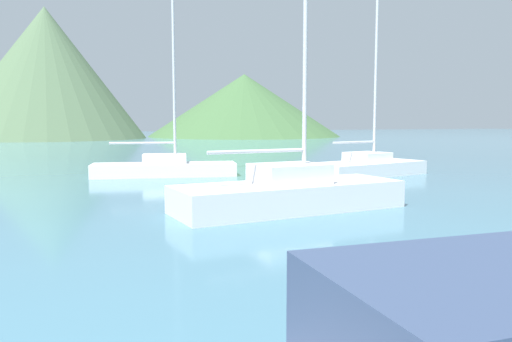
{
  "coord_description": "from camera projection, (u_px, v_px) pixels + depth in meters",
  "views": [
    {
      "loc": [
        -4.94,
        2.5,
        2.45
      ],
      "look_at": [
        -0.45,
        14.0,
        1.2
      ],
      "focal_mm": 35.0,
      "sensor_mm": 36.0,
      "label": 1
    }
  ],
  "objects": [
    {
      "name": "sailboat_inner",
      "position": [
        165.0,
        166.0,
        22.06
      ],
      "size": [
        6.44,
        2.82,
        10.53
      ],
      "rotation": [
        0.0,
        0.0,
        -0.2
      ],
      "color": "white",
      "rests_on": "ground_plane"
    },
    {
      "name": "hill_central",
      "position": [
        47.0,
        73.0,
        68.1
      ],
      "size": [
        26.27,
        26.27,
        17.82
      ],
      "color": "#4C6647",
      "rests_on": "ground_plane"
    },
    {
      "name": "hill_east",
      "position": [
        244.0,
        105.0,
        78.49
      ],
      "size": [
        30.08,
        30.08,
        9.71
      ],
      "color": "#3D6038",
      "rests_on": "ground_plane"
    },
    {
      "name": "sailboat_middle",
      "position": [
        289.0,
        192.0,
        13.68
      ],
      "size": [
        6.57,
        2.77,
        9.87
      ],
      "rotation": [
        0.0,
        0.0,
        0.1
      ],
      "color": "silver",
      "rests_on": "ground_plane"
    },
    {
      "name": "sailboat_outer",
      "position": [
        367.0,
        166.0,
        22.37
      ],
      "size": [
        5.87,
        3.36,
        7.99
      ],
      "rotation": [
        0.0,
        0.0,
        0.22
      ],
      "color": "white",
      "rests_on": "ground_plane"
    }
  ]
}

